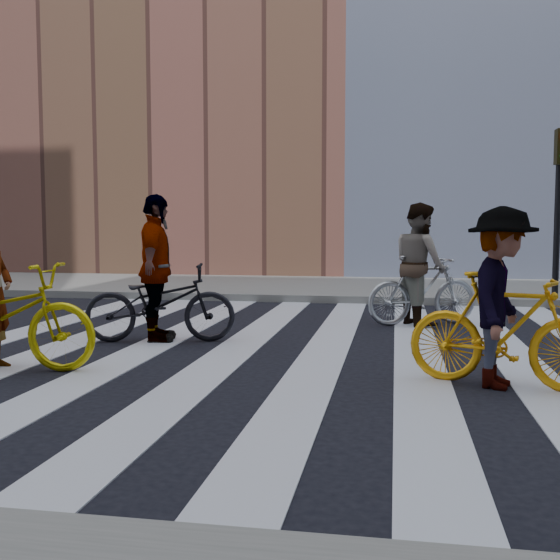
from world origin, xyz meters
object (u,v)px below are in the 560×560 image
(bike_silver_mid, at_px, (423,290))
(rider_right, at_px, (501,298))
(bike_dark_rear, at_px, (160,303))
(rider_mid, at_px, (420,264))
(bike_yellow_right, at_px, (506,330))
(traffic_signal, at_px, (560,186))
(rider_rear, at_px, (156,268))

(bike_silver_mid, xyz_separation_m, rider_right, (0.56, -3.90, 0.31))
(bike_silver_mid, xyz_separation_m, bike_dark_rear, (-3.47, -2.12, -0.03))
(rider_mid, bearing_deg, bike_yellow_right, 165.47)
(traffic_signal, distance_m, rider_mid, 4.13)
(traffic_signal, height_order, rider_rear, traffic_signal)
(bike_yellow_right, xyz_separation_m, bike_dark_rear, (-4.08, 1.78, -0.03))
(bike_yellow_right, relative_size, rider_rear, 0.94)
(rider_mid, distance_m, rider_rear, 4.06)
(rider_right, bearing_deg, rider_mid, 25.57)
(bike_silver_mid, bearing_deg, bike_yellow_right, 164.75)
(bike_yellow_right, distance_m, rider_mid, 3.98)
(rider_rear, bearing_deg, bike_silver_mid, -71.87)
(bike_silver_mid, distance_m, rider_mid, 0.40)
(traffic_signal, xyz_separation_m, bike_silver_mid, (-2.60, -2.86, -1.74))
(bike_silver_mid, height_order, rider_rear, rider_rear)
(rider_right, bearing_deg, bike_yellow_right, -73.31)
(traffic_signal, xyz_separation_m, rider_rear, (-6.12, -4.98, -1.31))
(traffic_signal, height_order, bike_dark_rear, traffic_signal)
(rider_right, bearing_deg, bike_silver_mid, 24.85)
(bike_silver_mid, xyz_separation_m, rider_rear, (-3.52, -2.12, 0.43))
(bike_silver_mid, bearing_deg, traffic_signal, -66.40)
(bike_silver_mid, distance_m, bike_dark_rear, 4.06)
(bike_yellow_right, height_order, rider_rear, rider_rear)
(traffic_signal, height_order, bike_silver_mid, traffic_signal)
(rider_mid, bearing_deg, rider_right, 164.75)
(bike_silver_mid, distance_m, bike_yellow_right, 3.95)
(bike_silver_mid, bearing_deg, rider_rear, 96.94)
(rider_mid, distance_m, rider_right, 3.95)
(traffic_signal, bearing_deg, rider_rear, -140.85)
(traffic_signal, xyz_separation_m, rider_mid, (-2.65, -2.86, -1.34))
(bike_dark_rear, bearing_deg, rider_mid, -71.14)
(bike_dark_rear, distance_m, rider_rear, 0.46)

